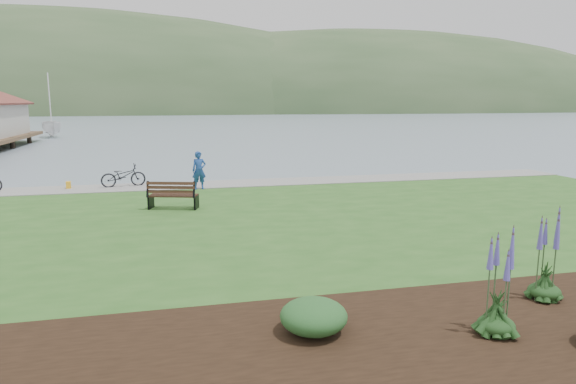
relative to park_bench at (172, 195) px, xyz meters
name	(u,v)px	position (x,y,z in m)	size (l,w,h in m)	color
ground	(259,226)	(2.86, -1.71, -0.93)	(600.00, 600.00, 0.00)	slate
lawn	(271,236)	(2.86, -3.71, -0.73)	(34.00, 20.00, 0.40)	#29561E
shoreline_path	(233,183)	(2.86, 5.19, -0.52)	(34.00, 2.20, 0.03)	gray
garden_bed	(532,327)	(5.86, -11.51, -0.51)	(24.00, 4.40, 0.04)	black
far_hillside	(230,113)	(22.86, 168.29, -0.93)	(580.00, 80.00, 38.00)	#344E2C
park_bench	(172,195)	(0.00, 0.00, 0.00)	(1.86, 1.17, 1.08)	black
person	(199,167)	(1.22, 4.09, 0.45)	(0.71, 0.49, 1.97)	navy
bicycle_a	(123,176)	(-2.09, 5.49, -0.02)	(1.96, 0.68, 1.03)	black
sailboat	(53,137)	(-13.04, 46.51, -0.93)	(8.99, 9.15, 23.69)	silver
pannier	(68,185)	(-4.44, 5.49, -0.37)	(0.20, 0.31, 0.33)	#F2AC1C
echium_0	(499,290)	(5.06, -11.63, 0.27)	(0.62, 0.62, 1.91)	#153513
echium_1	(547,260)	(6.93, -10.50, 0.29)	(0.62, 0.62, 1.95)	#153513
shrub_0	(314,316)	(2.12, -10.88, -0.21)	(1.14, 1.14, 0.57)	#1E4C21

